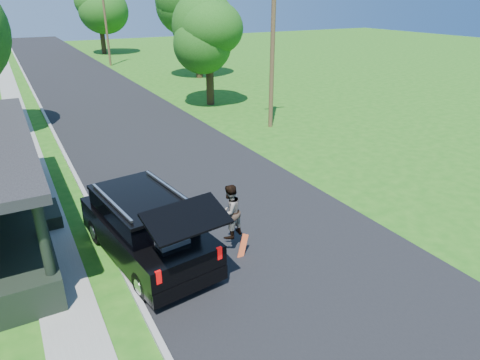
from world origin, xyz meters
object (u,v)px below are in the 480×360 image
black_suv (146,227)px  tree_right_near (208,31)px  skateboarder (230,212)px  utility_pole_near (273,46)px

black_suv → tree_right_near: bearing=51.9°
black_suv → tree_right_near: size_ratio=0.77×
skateboarder → utility_pole_near: utility_pole_near is taller
skateboarder → tree_right_near: size_ratio=0.22×
tree_right_near → skateboarder: bearing=-113.3°
black_suv → tree_right_near: tree_right_near is taller
black_suv → skateboarder: black_suv is taller
black_suv → utility_pole_near: 14.37m
black_suv → utility_pole_near: size_ratio=0.65×
skateboarder → tree_right_near: tree_right_near is taller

